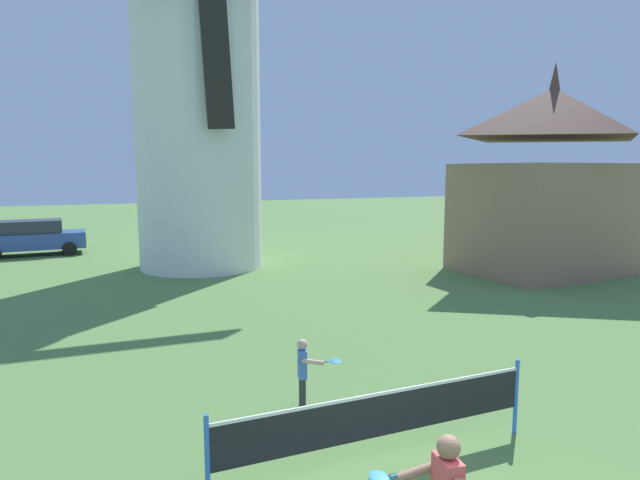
{
  "coord_description": "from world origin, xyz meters",
  "views": [
    {
      "loc": [
        -2.93,
        -3.62,
        3.79
      ],
      "look_at": [
        0.3,
        4.01,
        2.69
      ],
      "focal_mm": 29.98,
      "sensor_mm": 36.0,
      "label": 1
    }
  ],
  "objects_px": {
    "tennis_net": "(381,415)",
    "player_far": "(304,369)",
    "windmill": "(197,78)",
    "parked_car_blue": "(33,237)",
    "chapel": "(549,183)"
  },
  "relations": [
    {
      "from": "windmill",
      "to": "tennis_net",
      "type": "relative_size",
      "value": 3.56
    },
    {
      "from": "player_far",
      "to": "parked_car_blue",
      "type": "bearing_deg",
      "value": 106.22
    },
    {
      "from": "tennis_net",
      "to": "player_far",
      "type": "height_order",
      "value": "player_far"
    },
    {
      "from": "parked_car_blue",
      "to": "chapel",
      "type": "height_order",
      "value": "chapel"
    },
    {
      "from": "windmill",
      "to": "chapel",
      "type": "height_order",
      "value": "windmill"
    },
    {
      "from": "player_far",
      "to": "windmill",
      "type": "bearing_deg",
      "value": 86.23
    },
    {
      "from": "player_far",
      "to": "chapel",
      "type": "bearing_deg",
      "value": 30.18
    },
    {
      "from": "windmill",
      "to": "parked_car_blue",
      "type": "relative_size",
      "value": 3.65
    },
    {
      "from": "tennis_net",
      "to": "player_far",
      "type": "distance_m",
      "value": 1.97
    },
    {
      "from": "tennis_net",
      "to": "chapel",
      "type": "bearing_deg",
      "value": 37.07
    },
    {
      "from": "parked_car_blue",
      "to": "chapel",
      "type": "bearing_deg",
      "value": -33.16
    },
    {
      "from": "windmill",
      "to": "player_far",
      "type": "relative_size",
      "value": 14.06
    },
    {
      "from": "tennis_net",
      "to": "chapel",
      "type": "xyz_separation_m",
      "value": [
        12.2,
        9.22,
        2.6
      ]
    },
    {
      "from": "tennis_net",
      "to": "parked_car_blue",
      "type": "relative_size",
      "value": 1.03
    },
    {
      "from": "parked_car_blue",
      "to": "chapel",
      "type": "distance_m",
      "value": 21.69
    }
  ]
}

